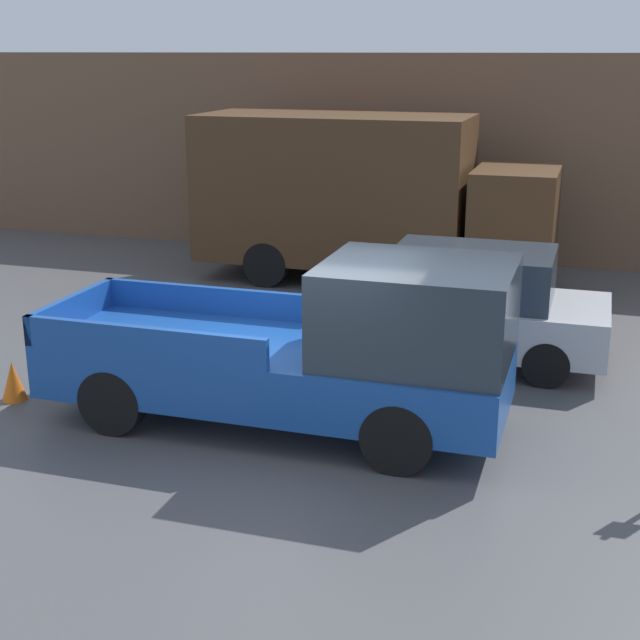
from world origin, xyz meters
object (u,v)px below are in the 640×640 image
at_px(car, 465,305).
at_px(delivery_truck, 362,194).
at_px(pickup_truck, 318,350).
at_px(traffic_cone, 13,381).

distance_m(car, delivery_truck, 5.17).
xyz_separation_m(pickup_truck, traffic_cone, (-4.23, -0.34, -0.76)).
bearing_deg(delivery_truck, car, -57.03).
relative_size(delivery_truck, traffic_cone, 13.17).
bearing_deg(pickup_truck, traffic_cone, -175.41).
bearing_deg(traffic_cone, car, 32.50).
xyz_separation_m(car, traffic_cone, (-5.56, -3.54, -0.58)).
bearing_deg(pickup_truck, delivery_truck, 100.87).
distance_m(car, traffic_cone, 6.62).
bearing_deg(car, traffic_cone, -147.50).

